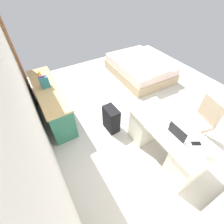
% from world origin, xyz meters
% --- Properties ---
extents(ground_plane, '(5.65, 5.65, 0.00)m').
position_xyz_m(ground_plane, '(0.00, 0.00, 0.00)').
color(ground_plane, beige).
extents(wall_back, '(4.65, 0.10, 2.79)m').
position_xyz_m(wall_back, '(0.00, 2.08, 1.39)').
color(wall_back, silver).
rests_on(wall_back, ground_plane).
extents(door_wooden, '(0.88, 0.05, 2.04)m').
position_xyz_m(door_wooden, '(1.78, 2.00, 1.02)').
color(door_wooden, brown).
rests_on(door_wooden, ground_plane).
extents(desk, '(1.45, 0.68, 0.73)m').
position_xyz_m(desk, '(-1.24, 0.29, 0.38)').
color(desk, silver).
rests_on(desk, ground_plane).
extents(office_chair, '(0.55, 0.55, 0.94)m').
position_xyz_m(office_chair, '(-1.28, -0.50, 0.42)').
color(office_chair, black).
rests_on(office_chair, ground_plane).
extents(credenza, '(1.80, 0.48, 0.76)m').
position_xyz_m(credenza, '(0.78, 1.70, 0.38)').
color(credenza, '#2D7056').
rests_on(credenza, ground_plane).
extents(bed, '(1.95, 1.47, 0.58)m').
position_xyz_m(bed, '(1.16, -1.04, 0.24)').
color(bed, tan).
rests_on(bed, ground_plane).
extents(suitcase_black, '(0.37, 0.23, 0.56)m').
position_xyz_m(suitcase_black, '(-0.24, 0.79, 0.28)').
color(suitcase_black, black).
rests_on(suitcase_black, ground_plane).
extents(laptop, '(0.31, 0.22, 0.21)m').
position_xyz_m(laptop, '(-1.41, 0.30, 0.78)').
color(laptop, silver).
rests_on(laptop, desk).
extents(computer_mouse, '(0.06, 0.10, 0.03)m').
position_xyz_m(computer_mouse, '(-1.15, 0.26, 0.75)').
color(computer_mouse, white).
rests_on(computer_mouse, desk).
extents(cell_phone_near_laptop, '(0.13, 0.15, 0.01)m').
position_xyz_m(cell_phone_near_laptop, '(-1.65, 0.19, 0.74)').
color(cell_phone_near_laptop, black).
rests_on(cell_phone_near_laptop, desk).
extents(desk_lamp, '(0.16, 0.11, 0.34)m').
position_xyz_m(desk_lamp, '(-1.75, 0.30, 0.99)').
color(desk_lamp, silver).
rests_on(desk_lamp, desk).
extents(book_row, '(0.15, 0.17, 0.23)m').
position_xyz_m(book_row, '(0.83, 1.70, 0.87)').
color(book_row, '#24616A').
rests_on(book_row, credenza).
extents(figurine_small, '(0.08, 0.08, 0.11)m').
position_xyz_m(figurine_small, '(1.37, 1.70, 0.82)').
color(figurine_small, gold).
rests_on(figurine_small, credenza).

